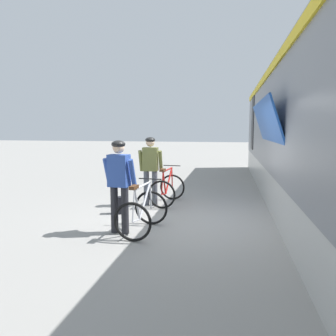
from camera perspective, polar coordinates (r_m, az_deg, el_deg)
ground_plane at (r=6.71m, az=4.82°, el=-9.90°), size 80.00×80.00×0.00m
cyclist_near_in_olive at (r=7.95m, az=-3.25°, el=0.59°), size 0.62×0.32×1.76m
cyclist_far_in_blue at (r=5.86m, az=-8.97°, el=-1.88°), size 0.64×0.36×1.76m
bicycle_near_red at (r=8.17m, az=-0.15°, el=-3.86°), size 0.79×1.12×0.99m
bicycle_far_silver at (r=5.98m, az=-4.73°, el=-8.04°), size 0.79×1.12×0.99m
backpack_on_platform at (r=7.38m, az=-8.98°, el=-6.76°), size 0.32×0.25×0.40m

